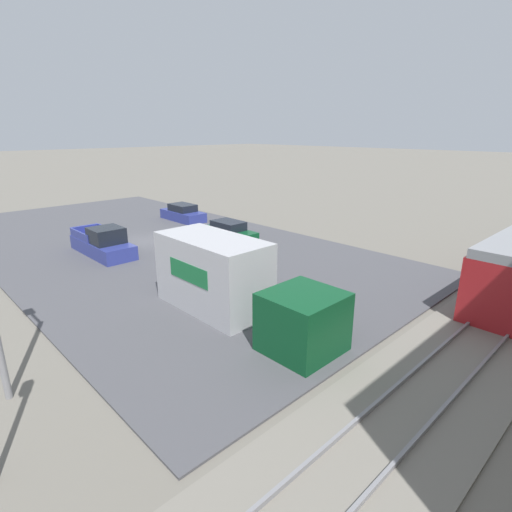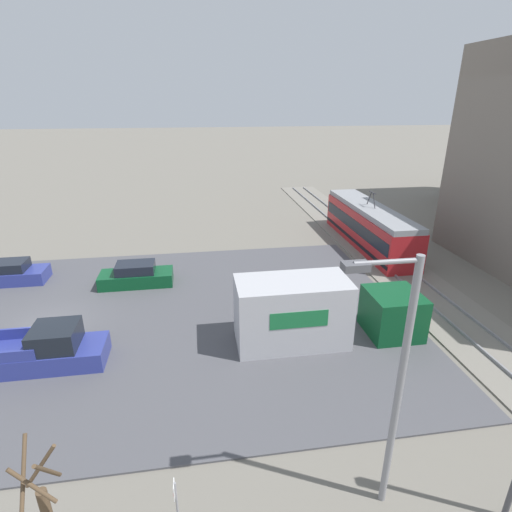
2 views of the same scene
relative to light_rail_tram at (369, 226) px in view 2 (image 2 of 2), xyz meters
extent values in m
plane|color=slate|center=(9.40, -21.69, -1.63)|extent=(320.00, 320.00, 0.00)
cube|color=#4C4C51|center=(9.40, -21.69, -1.59)|extent=(19.46, 38.29, 0.08)
cube|color=gray|center=(9.40, 0.00, -1.59)|extent=(64.95, 4.40, 0.08)
cube|color=gray|center=(9.40, -0.72, -1.48)|extent=(63.65, 0.10, 0.14)
cube|color=gray|center=(9.40, 0.72, -1.48)|extent=(63.65, 0.10, 0.14)
cube|color=#B21E23|center=(0.00, 0.00, -0.15)|extent=(12.64, 2.63, 2.79)
cube|color=black|center=(0.00, 0.00, 0.18)|extent=(12.26, 2.66, 0.93)
cube|color=black|center=(0.00, 0.00, -1.01)|extent=(12.51, 2.67, 0.27)
cube|color=gray|center=(0.00, 0.00, 1.44)|extent=(12.64, 2.42, 0.40)
cylinder|color=#2D2D33|center=(-0.45, 0.00, 2.19)|extent=(0.66, 0.07, 1.15)
cylinder|color=#2D2D33|center=(0.45, 0.00, 2.19)|extent=(0.66, 0.07, 1.15)
cube|color=#2D2D33|center=(0.00, 0.00, 2.74)|extent=(1.10, 0.08, 0.06)
cube|color=#0C4723|center=(12.70, -4.24, -0.44)|extent=(2.60, 2.50, 2.20)
cube|color=#B2B2B7|center=(12.70, -9.41, 0.07)|extent=(2.60, 5.32, 3.24)
cube|color=#196B38|center=(14.01, -9.41, 0.40)|extent=(0.02, 2.66, 0.81)
cube|color=navy|center=(12.84, -20.83, -1.10)|extent=(2.02, 5.63, 0.90)
cube|color=black|center=(12.84, -20.04, -0.17)|extent=(1.86, 1.91, 0.97)
cube|color=navy|center=(11.91, -22.01, -0.39)|extent=(0.12, 2.81, 0.52)
cube|color=#0C4723|center=(4.92, -17.64, -1.13)|extent=(1.81, 4.52, 0.84)
cube|color=black|center=(4.92, -17.64, -0.40)|extent=(1.56, 2.35, 0.61)
cube|color=navy|center=(3.33, -25.80, -1.13)|extent=(1.87, 4.60, 0.83)
cube|color=black|center=(3.33, -25.80, -0.41)|extent=(1.61, 2.39, 0.61)
cylinder|color=brown|center=(22.16, -17.43, 1.83)|extent=(0.09, 0.84, 1.15)
cylinder|color=brown|center=(21.91, -17.18, 1.93)|extent=(1.02, 0.09, 1.40)
cylinder|color=brown|center=(21.66, -17.43, 1.83)|extent=(0.09, 0.84, 1.15)
cylinder|color=brown|center=(21.91, -17.68, 1.93)|extent=(1.02, 0.09, 1.40)
cylinder|color=gray|center=(21.15, -8.65, 2.28)|extent=(0.20, 0.20, 7.82)
cylinder|color=gray|center=(21.15, -9.45, 6.07)|extent=(0.12, 1.60, 0.12)
cube|color=#515156|center=(21.15, -10.20, 6.01)|extent=(0.36, 0.60, 0.18)
cube|color=white|center=(21.63, -14.58, 0.51)|extent=(0.32, 0.02, 0.44)
cube|color=red|center=(21.63, -14.59, 0.51)|extent=(0.31, 0.01, 0.10)
camera|label=1|loc=(22.84, 3.89, 6.09)|focal=28.00mm
camera|label=2|loc=(28.92, -13.66, 9.50)|focal=28.00mm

